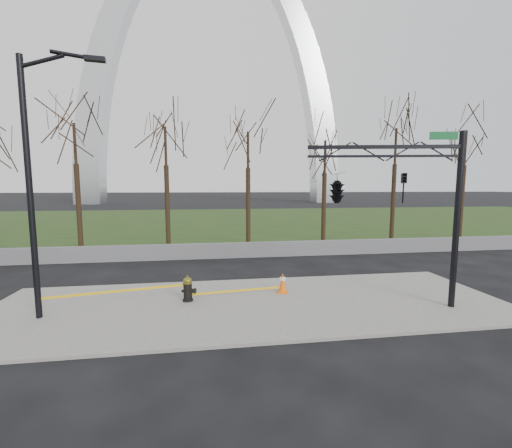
{
  "coord_description": "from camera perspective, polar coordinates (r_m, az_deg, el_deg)",
  "views": [
    {
      "loc": [
        -1.54,
        -11.14,
        4.19
      ],
      "look_at": [
        0.41,
        2.0,
        2.68
      ],
      "focal_mm": 23.03,
      "sensor_mm": 36.0,
      "label": 1
    }
  ],
  "objects": [
    {
      "name": "ground",
      "position": [
        12.01,
        -0.53,
        -13.96
      ],
      "size": [
        500.0,
        500.0,
        0.0
      ],
      "primitive_type": "plane",
      "color": "black",
      "rests_on": "ground"
    },
    {
      "name": "sidewalk",
      "position": [
        11.99,
        -0.53,
        -13.74
      ],
      "size": [
        18.0,
        6.0,
        0.1
      ],
      "primitive_type": "cube",
      "color": "slate",
      "rests_on": "ground"
    },
    {
      "name": "grass_strip",
      "position": [
        41.38,
        -6.26,
        0.66
      ],
      "size": [
        120.0,
        40.0,
        0.06
      ],
      "primitive_type": "cube",
      "color": "#1F3814",
      "rests_on": "ground"
    },
    {
      "name": "guardrail",
      "position": [
        19.57,
        -3.77,
        -4.56
      ],
      "size": [
        60.0,
        0.3,
        0.9
      ],
      "primitive_type": "cube",
      "color": "#59595B",
      "rests_on": "ground"
    },
    {
      "name": "gateway_arch",
      "position": [
        90.69,
        -7.75,
        24.6
      ],
      "size": [
        66.0,
        6.0,
        65.0
      ],
      "primitive_type": null,
      "color": "silver",
      "rests_on": "ground"
    },
    {
      "name": "tree_row",
      "position": [
        23.15,
        -8.32,
        7.32
      ],
      "size": [
        43.06,
        4.0,
        9.12
      ],
      "color": "black",
      "rests_on": "ground"
    },
    {
      "name": "fire_hydrant",
      "position": [
        12.27,
        -11.72,
        -11.06
      ],
      "size": [
        0.58,
        0.38,
        0.92
      ],
      "rotation": [
        0.0,
        0.0,
        -0.33
      ],
      "color": "black",
      "rests_on": "sidewalk"
    },
    {
      "name": "traffic_cone",
      "position": [
        12.98,
        4.65,
        -10.14
      ],
      "size": [
        0.46,
        0.46,
        0.77
      ],
      "rotation": [
        0.0,
        0.0,
        -0.17
      ],
      "color": "orange",
      "rests_on": "sidewalk"
    },
    {
      "name": "street_light",
      "position": [
        11.99,
        -33.8,
        7.8
      ],
      "size": [
        2.39,
        0.47,
        8.21
      ],
      "rotation": [
        0.0,
        0.0,
        0.12
      ],
      "color": "black",
      "rests_on": "ground"
    },
    {
      "name": "traffic_signal_mast",
      "position": [
        11.59,
        17.6,
        5.95
      ],
      "size": [
        5.02,
        2.54,
        6.0
      ],
      "rotation": [
        0.0,
        0.0,
        -0.19
      ],
      "color": "black",
      "rests_on": "ground"
    },
    {
      "name": "caution_tape",
      "position": [
        12.17,
        -14.15,
        -11.21
      ],
      "size": [
        8.14,
        1.29,
        0.47
      ],
      "color": "#E9B30C",
      "rests_on": "ground"
    }
  ]
}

